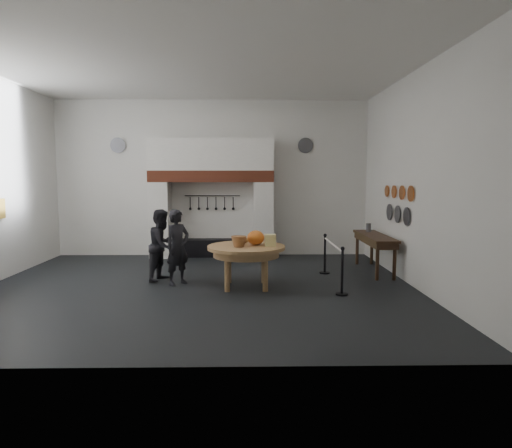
{
  "coord_description": "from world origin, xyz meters",
  "views": [
    {
      "loc": [
        1.02,
        -9.35,
        2.32
      ],
      "look_at": [
        1.19,
        -0.17,
        1.35
      ],
      "focal_mm": 32.0,
      "sensor_mm": 36.0,
      "label": 1
    }
  ],
  "objects_px": {
    "barrier_post_near": "(342,272)",
    "visitor_near": "(178,247)",
    "iron_range": "(212,248)",
    "work_table": "(246,247)",
    "barrier_post_far": "(325,255)",
    "side_table": "(375,236)",
    "visitor_far": "(162,245)"
  },
  "relations": [
    {
      "from": "barrier_post_near",
      "to": "visitor_near",
      "type": "bearing_deg",
      "value": 164.01
    },
    {
      "from": "iron_range",
      "to": "visitor_near",
      "type": "relative_size",
      "value": 1.17
    },
    {
      "from": "work_table",
      "to": "barrier_post_far",
      "type": "height_order",
      "value": "barrier_post_far"
    },
    {
      "from": "barrier_post_far",
      "to": "iron_range",
      "type": "bearing_deg",
      "value": 140.29
    },
    {
      "from": "side_table",
      "to": "barrier_post_near",
      "type": "distance_m",
      "value": 2.55
    },
    {
      "from": "visitor_far",
      "to": "barrier_post_far",
      "type": "relative_size",
      "value": 1.76
    },
    {
      "from": "visitor_near",
      "to": "side_table",
      "type": "relative_size",
      "value": 0.74
    },
    {
      "from": "iron_range",
      "to": "visitor_far",
      "type": "bearing_deg",
      "value": -106.18
    },
    {
      "from": "work_table",
      "to": "visitor_near",
      "type": "xyz_separation_m",
      "value": [
        -1.47,
        0.27,
        -0.03
      ]
    },
    {
      "from": "side_table",
      "to": "barrier_post_near",
      "type": "xyz_separation_m",
      "value": [
        -1.24,
        -2.18,
        -0.42
      ]
    },
    {
      "from": "iron_range",
      "to": "side_table",
      "type": "bearing_deg",
      "value": -28.13
    },
    {
      "from": "work_table",
      "to": "visitor_far",
      "type": "relative_size",
      "value": 1.02
    },
    {
      "from": "side_table",
      "to": "barrier_post_far",
      "type": "height_order",
      "value": "same"
    },
    {
      "from": "side_table",
      "to": "barrier_post_far",
      "type": "distance_m",
      "value": 1.32
    },
    {
      "from": "iron_range",
      "to": "barrier_post_near",
      "type": "height_order",
      "value": "barrier_post_near"
    },
    {
      "from": "visitor_far",
      "to": "barrier_post_far",
      "type": "bearing_deg",
      "value": -59.95
    },
    {
      "from": "work_table",
      "to": "barrier_post_near",
      "type": "relative_size",
      "value": 1.8
    },
    {
      "from": "visitor_near",
      "to": "side_table",
      "type": "distance_m",
      "value": 4.74
    },
    {
      "from": "barrier_post_near",
      "to": "barrier_post_far",
      "type": "relative_size",
      "value": 1.0
    },
    {
      "from": "iron_range",
      "to": "visitor_near",
      "type": "bearing_deg",
      "value": -97.93
    },
    {
      "from": "iron_range",
      "to": "visitor_near",
      "type": "height_order",
      "value": "visitor_near"
    },
    {
      "from": "side_table",
      "to": "work_table",
      "type": "bearing_deg",
      "value": -154.34
    },
    {
      "from": "iron_range",
      "to": "work_table",
      "type": "height_order",
      "value": "work_table"
    },
    {
      "from": "iron_range",
      "to": "barrier_post_near",
      "type": "bearing_deg",
      "value": -56.83
    },
    {
      "from": "side_table",
      "to": "barrier_post_near",
      "type": "height_order",
      "value": "same"
    },
    {
      "from": "visitor_far",
      "to": "visitor_near",
      "type": "bearing_deg",
      "value": -114.72
    },
    {
      "from": "visitor_near",
      "to": "visitor_far",
      "type": "xyz_separation_m",
      "value": [
        -0.4,
        0.4,
        -0.01
      ]
    },
    {
      "from": "side_table",
      "to": "iron_range",
      "type": "bearing_deg",
      "value": 151.87
    },
    {
      "from": "visitor_far",
      "to": "work_table",
      "type": "bearing_deg",
      "value": -89.35
    },
    {
      "from": "visitor_far",
      "to": "barrier_post_near",
      "type": "xyz_separation_m",
      "value": [
        3.74,
        -1.36,
        -0.34
      ]
    },
    {
      "from": "work_table",
      "to": "barrier_post_far",
      "type": "bearing_deg",
      "value": 34.98
    },
    {
      "from": "work_table",
      "to": "barrier_post_near",
      "type": "height_order",
      "value": "barrier_post_near"
    }
  ]
}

